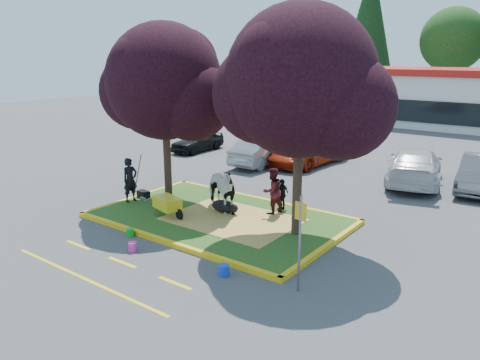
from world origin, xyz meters
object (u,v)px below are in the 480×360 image
Objects in this scene: cow at (219,189)px; bucket_blue at (224,270)px; wheelbarrow at (167,203)px; bucket_green at (130,232)px; handler at (130,180)px; sign_post at (300,234)px; bucket_pink at (133,247)px; car_black at (198,141)px; car_silver at (263,151)px; calf at (224,206)px.

cow is 4.72m from bucket_blue.
bucket_green is at bearing -72.16° from wheelbarrow.
cow is 3.54m from handler.
sign_post reaches higher than bucket_green.
car_black reaches higher than bucket_pink.
wheelbarrow is 6.03× the size of bucket_blue.
sign_post is 8.77× the size of bucket_pink.
cow reaches higher than handler.
bucket_pink is at bearing -124.07° from handler.
car_black is (-7.15, 11.23, 0.48)m from bucket_green.
sign_post is at bearing 9.17° from bucket_pink.
wheelbarrow is 0.50× the size of car_black.
bucket_blue is at bearing -47.98° from car_black.
wheelbarrow is at bearing -93.47° from handler.
car_black is 5.01m from car_silver.
cow is 11.45m from car_black.
wheelbarrow is at bearing 100.70° from car_silver.
bucket_blue is (4.01, -0.35, 0.02)m from bucket_green.
calf reaches higher than bucket_green.
sign_post is (6.02, -1.62, 0.85)m from wheelbarrow.
car_black reaches higher than bucket_blue.
calf is 4.58m from bucket_blue.
sign_post is at bearing -38.09° from calf.
wheelbarrow reaches higher than calf.
calf is 3.28× the size of bucket_blue.
bucket_blue is at bearing -56.37° from calf.
bucket_blue is (2.85, -3.58, -0.21)m from calf.
cow is at bearing 72.82° from bucket_green.
bucket_blue reaches higher than bucket_green.
wheelbarrow is at bearing 92.58° from bucket_green.
bucket_pink is 3.10m from bucket_blue.
car_silver reaches higher than bucket_blue.
calf is 3.79m from handler.
calf is at bearing 160.46° from sign_post.
car_black is at bearing 133.96° from bucket_blue.
handler reaches higher than bucket_green.
calf is 8.14m from car_silver.
calf is (0.19, 0.05, -0.62)m from cow.
bucket_green is at bearing 175.00° from bucket_blue.
bucket_pink is at bearing -157.13° from sign_post.
handler is at bearing -174.49° from wheelbarrow.
handler reaches higher than car_silver.
cow is at bearing 69.11° from wheelbarrow.
bucket_blue is at bearing -117.21° from cow.
bucket_pink is (-0.05, -3.88, -0.84)m from cow.
handler is 6.05× the size of bucket_pink.
calf is 0.41× the size of sign_post.
wheelbarrow is 0.76× the size of sign_post.
bucket_pink is at bearing -37.31° from bucket_green.
handler is (-3.39, -1.05, -0.00)m from cow.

